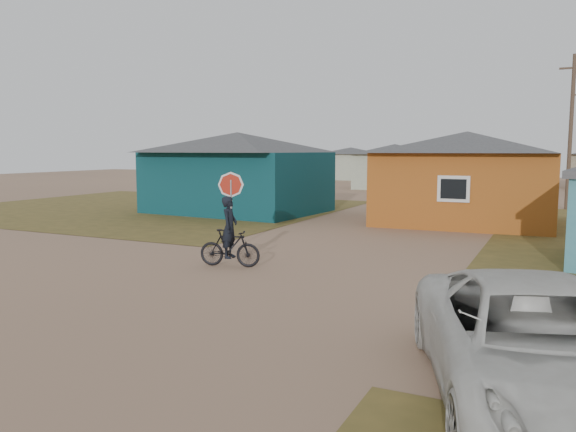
# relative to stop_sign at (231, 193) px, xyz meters

# --- Properties ---
(ground) EXTENTS (120.00, 120.00, 0.00)m
(ground) POSITION_rel_stop_sign_xyz_m (3.08, -4.02, -1.80)
(ground) COLOR #987257
(grass_nw) EXTENTS (20.00, 18.00, 0.00)m
(grass_nw) POSITION_rel_stop_sign_xyz_m (-10.92, 8.98, -1.79)
(grass_nw) COLOR brown
(grass_nw) RESTS_ON ground
(house_teal) EXTENTS (8.93, 7.08, 4.00)m
(house_teal) POSITION_rel_stop_sign_xyz_m (-5.42, 9.48, 0.26)
(house_teal) COLOR #0A333A
(house_teal) RESTS_ON ground
(house_yellow) EXTENTS (7.72, 6.76, 3.90)m
(house_yellow) POSITION_rel_stop_sign_xyz_m (5.58, 9.98, 0.20)
(house_yellow) COLOR #A35219
(house_yellow) RESTS_ON ground
(house_pale_west) EXTENTS (7.04, 6.15, 3.60)m
(house_pale_west) POSITION_rel_stop_sign_xyz_m (-2.92, 29.98, 0.06)
(house_pale_west) COLOR #A7AF96
(house_pale_west) RESTS_ON ground
(house_pale_north) EXTENTS (6.28, 5.81, 3.40)m
(house_pale_north) POSITION_rel_stop_sign_xyz_m (-10.92, 41.98, -0.05)
(house_pale_north) COLOR #A7AF96
(house_pale_north) RESTS_ON ground
(utility_pole_near) EXTENTS (1.40, 0.20, 8.00)m
(utility_pole_near) POSITION_rel_stop_sign_xyz_m (9.58, 17.98, 2.34)
(utility_pole_near) COLOR brown
(utility_pole_near) RESTS_ON ground
(stop_sign) EXTENTS (0.79, 0.22, 2.44)m
(stop_sign) POSITION_rel_stop_sign_xyz_m (0.00, 0.00, 0.00)
(stop_sign) COLOR gray
(stop_sign) RESTS_ON ground
(cyclist) EXTENTS (1.74, 0.83, 1.89)m
(cyclist) POSITION_rel_stop_sign_xyz_m (1.30, -2.21, -1.11)
(cyclist) COLOR black
(cyclist) RESTS_ON ground
(vehicle) EXTENTS (4.15, 6.05, 1.54)m
(vehicle) POSITION_rel_stop_sign_xyz_m (9.07, -7.72, -1.03)
(vehicle) COLOR silver
(vehicle) RESTS_ON ground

